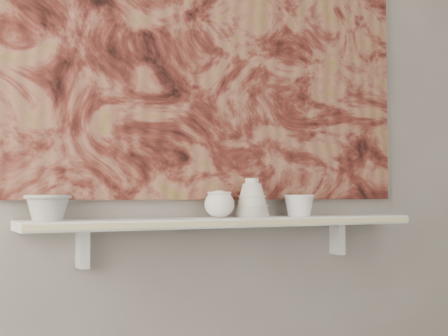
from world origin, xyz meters
TOP-DOWN VIEW (x-y plane):
  - wall_back at (0.00, 1.60)m, footprint 3.60×0.00m
  - shelf at (0.00, 1.51)m, footprint 1.40×0.18m
  - shelf_stripe at (0.00, 1.41)m, footprint 1.40×0.01m
  - bracket_left at (-0.49, 1.57)m, footprint 0.03×0.06m
  - bracket_right at (0.49, 1.57)m, footprint 0.03×0.06m
  - painting at (0.00, 1.59)m, footprint 1.50×0.02m
  - house_motif at (0.45, 1.57)m, footprint 0.09×0.00m
  - bowl_grey at (-0.61, 1.51)m, footprint 0.15×0.15m
  - cup_cream at (-0.05, 1.51)m, footprint 0.13×0.13m
  - bell_vessel at (0.08, 1.51)m, footprint 0.13×0.13m
  - bowl_white at (0.27, 1.51)m, footprint 0.11×0.11m

SIDE VIEW (x-z plane):
  - bracket_left at x=-0.49m, z-range 0.78..0.90m
  - bracket_right at x=0.49m, z-range 0.78..0.90m
  - shelf at x=0.00m, z-range 0.90..0.93m
  - shelf_stripe at x=0.00m, z-range 0.91..0.92m
  - bowl_white at x=0.27m, z-range 0.93..1.01m
  - bowl_grey at x=-0.61m, z-range 0.93..1.01m
  - cup_cream at x=-0.05m, z-range 0.93..1.02m
  - bell_vessel at x=0.08m, z-range 0.93..1.06m
  - house_motif at x=0.45m, z-range 1.19..1.27m
  - wall_back at x=0.00m, z-range -0.45..3.15m
  - painting at x=0.00m, z-range 0.99..2.09m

